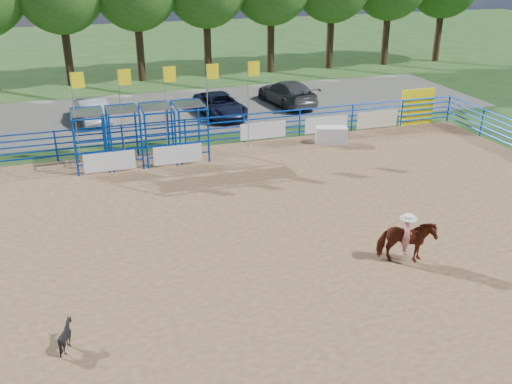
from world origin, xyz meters
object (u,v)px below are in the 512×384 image
(announcer_table, at_px, (331,135))
(horse_and_rider, at_px, (406,239))
(car_d, at_px, (287,93))
(calf, at_px, (66,336))
(car_c, at_px, (220,105))
(car_b, at_px, (91,109))

(announcer_table, relative_size, horse_and_rider, 0.69)
(car_d, bearing_deg, announcer_table, 78.24)
(calf, distance_m, car_d, 24.41)
(horse_and_rider, relative_size, calf, 3.12)
(horse_and_rider, bearing_deg, announcer_table, 76.37)
(announcer_table, distance_m, calf, 18.05)
(calf, height_order, car_d, car_d)
(announcer_table, bearing_deg, car_d, 85.80)
(calf, bearing_deg, announcer_table, -73.16)
(calf, distance_m, car_c, 21.02)
(car_b, relative_size, car_c, 0.91)
(announcer_table, bearing_deg, calf, -135.95)
(car_c, distance_m, car_d, 4.81)
(horse_and_rider, bearing_deg, car_c, 94.12)
(car_b, xyz_separation_m, car_d, (11.82, 0.11, 0.04))
(announcer_table, distance_m, horse_and_rider, 11.79)
(announcer_table, xyz_separation_m, car_b, (-11.25, 7.64, 0.28))
(calf, xyz_separation_m, car_b, (1.72, 20.19, 0.33))
(horse_and_rider, height_order, car_c, horse_and_rider)
(car_d, bearing_deg, calf, 48.75)
(calf, bearing_deg, horse_and_rider, -111.08)
(car_c, bearing_deg, car_b, 165.99)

